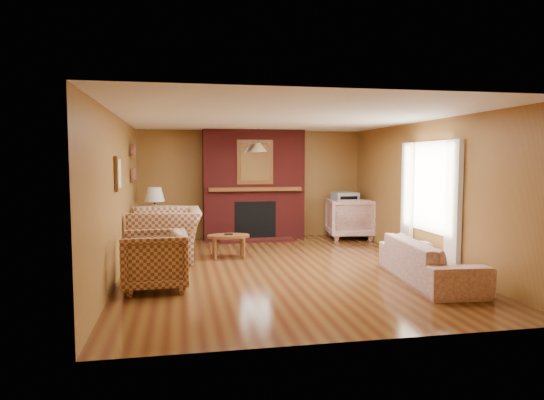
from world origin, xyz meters
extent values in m
plane|color=#4F2510|center=(0.00, 0.00, 0.00)|extent=(6.50, 6.50, 0.00)
plane|color=white|center=(0.00, 0.00, 2.40)|extent=(6.50, 6.50, 0.00)
plane|color=olive|center=(0.00, 3.25, 1.20)|extent=(6.50, 0.00, 6.50)
plane|color=olive|center=(0.00, -3.25, 1.20)|extent=(6.50, 0.00, 6.50)
plane|color=olive|center=(-2.50, 0.00, 1.20)|extent=(0.00, 6.50, 6.50)
plane|color=olive|center=(2.50, 0.00, 1.20)|extent=(0.00, 6.50, 6.50)
cube|color=#581513|center=(0.00, 3.00, 1.20)|extent=(2.20, 0.50, 2.40)
cube|color=black|center=(0.00, 2.77, 0.45)|extent=(0.90, 0.06, 0.80)
cube|color=#581513|center=(0.00, 2.60, 0.03)|extent=(1.60, 0.35, 0.06)
cube|color=brown|center=(0.00, 2.73, 1.12)|extent=(2.00, 0.18, 0.08)
cube|color=brown|center=(0.00, 2.76, 1.70)|extent=(0.78, 0.05, 0.95)
cube|color=white|center=(0.00, 2.73, 1.70)|extent=(0.62, 0.02, 0.80)
cube|color=beige|center=(2.44, -0.95, 1.05)|extent=(0.08, 0.35, 2.00)
cube|color=beige|center=(2.44, 0.55, 1.05)|extent=(0.08, 0.35, 2.00)
cube|color=white|center=(2.48, -0.20, 1.30)|extent=(0.03, 1.10, 1.50)
cube|color=brown|center=(-2.47, 1.90, 1.35)|extent=(0.06, 0.55, 0.04)
cube|color=brown|center=(-2.47, 1.90, 1.80)|extent=(0.06, 0.55, 0.04)
cube|color=brown|center=(-2.47, -0.30, 1.55)|extent=(0.04, 0.40, 0.50)
cube|color=silver|center=(-2.44, -0.30, 1.55)|extent=(0.01, 0.32, 0.42)
cylinder|color=black|center=(0.00, 2.30, 2.22)|extent=(0.01, 0.01, 0.35)
cone|color=tan|center=(0.00, 2.30, 2.00)|extent=(0.36, 0.36, 0.18)
imported|color=maroon|center=(-1.85, 1.02, 0.45)|extent=(1.22, 1.39, 0.90)
imported|color=maroon|center=(-1.95, -0.93, 0.39)|extent=(0.91, 0.88, 0.79)
imported|color=beige|center=(1.90, -1.27, 0.30)|extent=(0.98, 2.12, 0.60)
imported|color=beige|center=(2.12, 2.67, 0.45)|extent=(1.08, 1.11, 0.90)
ellipsoid|color=brown|center=(-0.76, 0.96, 0.40)|extent=(0.75, 0.46, 0.05)
cube|color=black|center=(-0.76, 0.96, 0.43)|extent=(0.15, 0.05, 0.02)
cylinder|color=brown|center=(-0.51, 1.11, 0.19)|extent=(0.05, 0.05, 0.37)
cylinder|color=brown|center=(-1.01, 1.11, 0.19)|extent=(0.05, 0.05, 0.37)
cylinder|color=brown|center=(-0.51, 0.81, 0.19)|extent=(0.05, 0.05, 0.37)
cylinder|color=brown|center=(-1.01, 0.81, 0.19)|extent=(0.05, 0.05, 0.37)
cube|color=brown|center=(-2.10, 2.45, 0.26)|extent=(0.40, 0.40, 0.53)
sphere|color=silver|center=(-2.10, 2.45, 0.69)|extent=(0.32, 0.32, 0.32)
cylinder|color=black|center=(-2.10, 2.45, 0.87)|extent=(0.03, 0.03, 0.10)
cone|color=white|center=(-2.10, 2.45, 1.05)|extent=(0.40, 0.40, 0.28)
cube|color=black|center=(2.05, 2.80, 0.27)|extent=(0.54, 0.50, 0.55)
cube|color=#B0B3B9|center=(2.05, 2.80, 0.78)|extent=(0.52, 0.51, 0.47)
cube|color=black|center=(2.05, 2.54, 0.78)|extent=(0.39, 0.03, 0.34)
camera|label=1|loc=(-1.59, -7.55, 1.74)|focal=32.00mm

